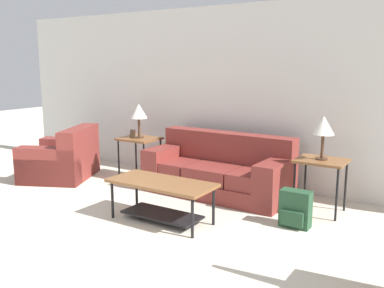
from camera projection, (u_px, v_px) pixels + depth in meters
wall_back at (241, 96)px, 6.22m from camera, size 8.85×0.06×2.60m
couch at (219, 172)px, 5.87m from camera, size 1.99×0.88×0.82m
armchair at (62, 160)px, 6.68m from camera, size 1.29×1.35×0.80m
coffee_table at (162, 192)px, 4.81m from camera, size 1.22×0.55×0.47m
side_table_left at (139, 142)px, 6.55m from camera, size 0.58×0.49×0.65m
side_table_right at (321, 165)px, 5.08m from camera, size 0.58×0.49×0.65m
table_lamp_left at (139, 112)px, 6.47m from camera, size 0.26×0.26×0.52m
table_lamp_right at (323, 127)px, 4.99m from camera, size 0.26×0.26×0.52m
backpack at (295, 209)px, 4.67m from camera, size 0.33×0.24×0.41m
picture_frame at (133, 134)px, 6.50m from camera, size 0.10×0.04×0.13m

